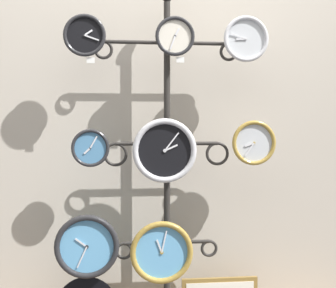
{
  "coord_description": "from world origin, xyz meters",
  "views": [
    {
      "loc": [
        -0.26,
        -2.05,
        1.15
      ],
      "look_at": [
        0.0,
        0.36,
        1.05
      ],
      "focal_mm": 50.0,
      "sensor_mm": 36.0,
      "label": 1
    }
  ],
  "objects_px": {
    "display_stand": "(167,226)",
    "clock_top_right": "(246,39)",
    "clock_middle_left": "(90,148)",
    "clock_bottom_left": "(87,246)",
    "clock_bottom_center": "(162,252)",
    "clock_top_center": "(175,36)",
    "clock_middle_right": "(254,143)",
    "clock_top_left": "(85,36)",
    "clock_middle_center": "(165,151)"
  },
  "relations": [
    {
      "from": "display_stand",
      "to": "clock_top_right",
      "type": "height_order",
      "value": "display_stand"
    },
    {
      "from": "clock_middle_left",
      "to": "clock_bottom_left",
      "type": "relative_size",
      "value": 0.59
    },
    {
      "from": "display_stand",
      "to": "clock_bottom_center",
      "type": "bearing_deg",
      "value": -108.54
    },
    {
      "from": "clock_top_center",
      "to": "clock_middle_right",
      "type": "bearing_deg",
      "value": 0.6
    },
    {
      "from": "clock_top_left",
      "to": "clock_top_center",
      "type": "height_order",
      "value": "same"
    },
    {
      "from": "clock_top_center",
      "to": "clock_middle_left",
      "type": "distance_m",
      "value": 0.71
    },
    {
      "from": "clock_middle_center",
      "to": "clock_bottom_left",
      "type": "height_order",
      "value": "clock_middle_center"
    },
    {
      "from": "clock_middle_left",
      "to": "display_stand",
      "type": "bearing_deg",
      "value": 10.64
    },
    {
      "from": "clock_top_right",
      "to": "clock_middle_left",
      "type": "bearing_deg",
      "value": 179.29
    },
    {
      "from": "display_stand",
      "to": "clock_middle_right",
      "type": "relative_size",
      "value": 7.86
    },
    {
      "from": "clock_middle_left",
      "to": "clock_bottom_center",
      "type": "distance_m",
      "value": 0.64
    },
    {
      "from": "clock_middle_center",
      "to": "clock_bottom_center",
      "type": "relative_size",
      "value": 1.01
    },
    {
      "from": "clock_middle_left",
      "to": "clock_middle_center",
      "type": "xyz_separation_m",
      "value": [
        0.37,
        -0.03,
        -0.01
      ]
    },
    {
      "from": "clock_top_left",
      "to": "clock_middle_right",
      "type": "bearing_deg",
      "value": 0.49
    },
    {
      "from": "display_stand",
      "to": "clock_top_right",
      "type": "xyz_separation_m",
      "value": [
        0.4,
        -0.08,
        0.98
      ]
    },
    {
      "from": "clock_bottom_center",
      "to": "clock_top_right",
      "type": "bearing_deg",
      "value": 4.51
    },
    {
      "from": "display_stand",
      "to": "clock_middle_right",
      "type": "xyz_separation_m",
      "value": [
        0.45,
        -0.08,
        0.45
      ]
    },
    {
      "from": "clock_middle_center",
      "to": "clock_middle_right",
      "type": "distance_m",
      "value": 0.48
    },
    {
      "from": "clock_top_center",
      "to": "clock_bottom_left",
      "type": "distance_m",
      "value": 1.15
    },
    {
      "from": "clock_top_left",
      "to": "clock_middle_center",
      "type": "bearing_deg",
      "value": -3.54
    },
    {
      "from": "clock_middle_right",
      "to": "clock_bottom_center",
      "type": "xyz_separation_m",
      "value": [
        -0.49,
        -0.04,
        -0.55
      ]
    },
    {
      "from": "clock_middle_center",
      "to": "clock_bottom_left",
      "type": "xyz_separation_m",
      "value": [
        -0.39,
        -0.01,
        -0.48
      ]
    },
    {
      "from": "display_stand",
      "to": "clock_top_left",
      "type": "xyz_separation_m",
      "value": [
        -0.42,
        -0.08,
        0.98
      ]
    },
    {
      "from": "display_stand",
      "to": "clock_bottom_center",
      "type": "relative_size",
      "value": 5.73
    },
    {
      "from": "clock_middle_center",
      "to": "clock_top_right",
      "type": "bearing_deg",
      "value": 3.32
    },
    {
      "from": "clock_top_center",
      "to": "clock_top_right",
      "type": "xyz_separation_m",
      "value": [
        0.37,
        -0.0,
        -0.01
      ]
    },
    {
      "from": "clock_middle_center",
      "to": "clock_top_left",
      "type": "bearing_deg",
      "value": 176.46
    },
    {
      "from": "clock_middle_center",
      "to": "clock_bottom_center",
      "type": "xyz_separation_m",
      "value": [
        -0.02,
        -0.01,
        -0.52
      ]
    },
    {
      "from": "display_stand",
      "to": "clock_top_right",
      "type": "bearing_deg",
      "value": -11.93
    },
    {
      "from": "clock_bottom_center",
      "to": "display_stand",
      "type": "bearing_deg",
      "value": 71.46
    },
    {
      "from": "clock_middle_center",
      "to": "clock_middle_right",
      "type": "height_order",
      "value": "clock_middle_center"
    },
    {
      "from": "clock_bottom_center",
      "to": "clock_top_center",
      "type": "bearing_deg",
      "value": 27.78
    },
    {
      "from": "clock_top_left",
      "to": "clock_middle_left",
      "type": "bearing_deg",
      "value": 22.65
    },
    {
      "from": "clock_middle_left",
      "to": "clock_bottom_center",
      "type": "bearing_deg",
      "value": -7.13
    },
    {
      "from": "clock_top_right",
      "to": "clock_bottom_center",
      "type": "bearing_deg",
      "value": -175.49
    },
    {
      "from": "clock_top_center",
      "to": "clock_bottom_left",
      "type": "xyz_separation_m",
      "value": [
        -0.45,
        -0.03,
        -1.06
      ]
    },
    {
      "from": "clock_top_right",
      "to": "clock_middle_right",
      "type": "relative_size",
      "value": 1.01
    },
    {
      "from": "clock_top_right",
      "to": "clock_middle_center",
      "type": "bearing_deg",
      "value": -176.68
    },
    {
      "from": "clock_top_right",
      "to": "clock_middle_right",
      "type": "height_order",
      "value": "clock_top_right"
    },
    {
      "from": "clock_middle_left",
      "to": "clock_top_right",
      "type": "bearing_deg",
      "value": -0.71
    },
    {
      "from": "clock_middle_left",
      "to": "clock_middle_center",
      "type": "distance_m",
      "value": 0.38
    },
    {
      "from": "clock_top_left",
      "to": "clock_top_right",
      "type": "xyz_separation_m",
      "value": [
        0.82,
        -0.0,
        -0.0
      ]
    },
    {
      "from": "clock_middle_left",
      "to": "clock_middle_center",
      "type": "relative_size",
      "value": 0.59
    },
    {
      "from": "clock_top_right",
      "to": "clock_middle_center",
      "type": "relative_size",
      "value": 0.73
    },
    {
      "from": "clock_top_center",
      "to": "clock_bottom_left",
      "type": "relative_size",
      "value": 0.62
    },
    {
      "from": "clock_middle_right",
      "to": "clock_bottom_center",
      "type": "distance_m",
      "value": 0.74
    },
    {
      "from": "display_stand",
      "to": "clock_middle_left",
      "type": "xyz_separation_m",
      "value": [
        -0.4,
        -0.07,
        0.42
      ]
    },
    {
      "from": "clock_top_right",
      "to": "clock_middle_left",
      "type": "relative_size",
      "value": 1.23
    },
    {
      "from": "clock_middle_left",
      "to": "clock_middle_right",
      "type": "height_order",
      "value": "clock_middle_right"
    },
    {
      "from": "clock_middle_left",
      "to": "clock_top_center",
      "type": "bearing_deg",
      "value": -0.91
    }
  ]
}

